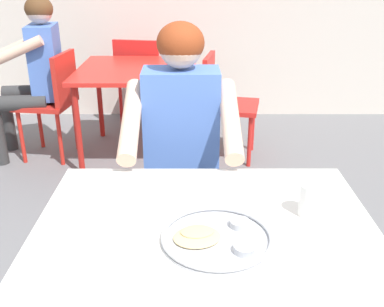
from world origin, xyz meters
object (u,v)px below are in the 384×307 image
Objects in this scene: drinking_cup at (311,199)px; chair_foreground at (182,174)px; thali_tray at (217,237)px; patron_background at (34,66)px; chair_red_left at (54,97)px; table_foreground at (206,253)px; chair_red_far at (141,76)px; table_background_red at (138,78)px; chair_red_right at (223,99)px; diner_foreground at (181,142)px.

drinking_cup is 0.13× the size of chair_foreground.
thali_tray is at bearing -155.05° from drinking_cup.
drinking_cup is at bearing -53.97° from patron_background.
table_foreground is at bearing -63.48° from chair_red_left.
patron_background is (-0.74, -0.67, 0.24)m from chair_red_far.
chair_red_left is at bearing 127.69° from chair_foreground.
table_background_red is (-0.38, 1.38, 0.16)m from chair_foreground.
chair_foreground is 1.01× the size of chair_red_right.
patron_background reaches higher than chair_red_right.
diner_foreground is 1.53× the size of chair_red_right.
drinking_cup is at bearing -54.78° from diner_foreground.
thali_tray is 0.26× the size of patron_background.
chair_red_far is (-0.42, 2.04, 0.01)m from chair_foreground.
table_background_red is 0.67m from chair_red_far.
diner_foreground is 1.88m from chair_red_left.
diner_foreground is at bearing -53.67° from patron_background.
table_foreground is 0.94m from chair_foreground.
table_foreground reaches higher than table_background_red.
chair_red_far is (0.61, 0.70, -0.00)m from chair_red_left.
thali_tray is 2.66m from patron_background.
chair_red_right is (0.67, -0.04, -0.16)m from table_background_red.
drinking_cup is at bearing 16.69° from table_foreground.
chair_red_left is (-1.03, 1.33, 0.01)m from chair_foreground.
chair_red_right is 1.00m from chair_red_far.
chair_red_left is at bearing -179.70° from chair_red_right.
table_foreground is at bearing -84.27° from chair_foreground.
drinking_cup is 2.34m from table_background_red.
table_foreground is at bearing -163.31° from drinking_cup.
chair_red_right is at bearing -3.33° from table_background_red.
drinking_cup is 0.74m from diner_foreground.
patron_background is (-1.28, 2.33, -0.01)m from thali_tray.
drinking_cup is at bearing -62.41° from chair_foreground.
chair_red_right is (0.17, 2.30, -0.26)m from thali_tray.
drinking_cup is 0.09× the size of patron_background.
diner_foreground is 1.49× the size of chair_red_far.
chair_red_right is 1.48m from patron_background.
chair_red_left is at bearing -15.05° from patron_background.
thali_tray is at bearing -78.00° from table_background_red.
thali_tray is 0.34m from drinking_cup.
chair_foreground reaches higher than chair_red_right.
chair_red_far reaches higher than table_background_red.
chair_red_far is (-0.43, 2.25, -0.25)m from diner_foreground.
chair_red_left is 0.93m from chair_red_far.
chair_red_right is 0.98× the size of chair_red_far.
diner_foreground is 1.34× the size of table_background_red.
thali_tray is 0.39× the size of chair_foreground.
thali_tray is 0.75m from diner_foreground.
patron_background is at bearing 126.33° from diner_foreground.
chair_foreground is 0.98× the size of chair_red_far.
chair_foreground is 1.44m from table_background_red.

